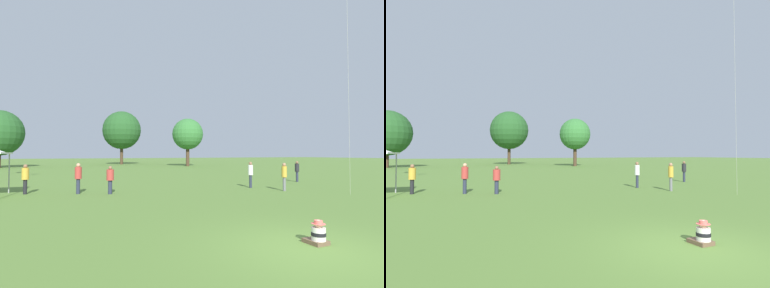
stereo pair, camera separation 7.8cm
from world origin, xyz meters
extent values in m
plane|color=#567A33|center=(0.00, 0.00, 0.00)|extent=(300.00, 300.00, 0.00)
cube|color=brown|center=(0.53, 0.33, 0.05)|extent=(0.42, 0.52, 0.10)
cylinder|color=silver|center=(0.53, 0.24, 0.26)|extent=(0.33, 0.33, 0.31)
cylinder|color=black|center=(0.53, 0.24, 0.26)|extent=(0.35, 0.35, 0.09)
sphere|color=#DBAD89|center=(0.53, 0.24, 0.50)|extent=(0.20, 0.20, 0.20)
cylinder|color=#E0665B|center=(0.53, 0.24, 0.50)|extent=(0.33, 0.33, 0.01)
cylinder|color=#E0665B|center=(0.53, 0.24, 0.54)|extent=(0.20, 0.20, 0.09)
cylinder|color=black|center=(-6.87, 13.50, 0.40)|extent=(0.27, 0.27, 0.80)
cylinder|color=gold|center=(-6.87, 13.50, 1.11)|extent=(0.48, 0.48, 0.63)
sphere|color=brown|center=(-6.87, 13.50, 1.52)|extent=(0.22, 0.22, 0.22)
cylinder|color=#282D42|center=(-4.22, 12.46, 0.41)|extent=(0.28, 0.28, 0.83)
cylinder|color=#B23833|center=(-4.22, 12.46, 1.15)|extent=(0.51, 0.51, 0.65)
sphere|color=tan|center=(-4.22, 12.46, 1.58)|extent=(0.22, 0.22, 0.22)
cylinder|color=#282D42|center=(-2.62, 11.68, 0.38)|extent=(0.26, 0.26, 0.75)
cylinder|color=#B23833|center=(-2.62, 11.68, 1.05)|extent=(0.47, 0.47, 0.59)
sphere|color=brown|center=(-2.62, 11.68, 1.43)|extent=(0.20, 0.20, 0.20)
cylinder|color=#282D42|center=(11.99, 12.99, 0.40)|extent=(0.26, 0.26, 0.80)
cylinder|color=#232328|center=(11.99, 12.99, 1.11)|extent=(0.47, 0.47, 0.63)
sphere|color=brown|center=(11.99, 12.99, 1.52)|extent=(0.22, 0.22, 0.22)
cylinder|color=#282D42|center=(6.20, 11.04, 0.41)|extent=(0.24, 0.24, 0.82)
cylinder|color=silver|center=(6.20, 11.04, 1.15)|extent=(0.44, 0.44, 0.65)
sphere|color=brown|center=(6.20, 11.04, 1.57)|extent=(0.22, 0.22, 0.22)
cylinder|color=slate|center=(7.03, 8.81, 0.41)|extent=(0.23, 0.23, 0.82)
cylinder|color=gold|center=(7.03, 8.81, 1.14)|extent=(0.43, 0.43, 0.65)
sphere|color=#A37556|center=(7.03, 8.81, 1.56)|extent=(0.22, 0.22, 0.22)
cylinder|color=#99999E|center=(-7.76, 14.47, 1.10)|extent=(0.07, 0.07, 2.20)
cylinder|color=#BCB7A8|center=(9.22, 6.13, 7.97)|extent=(0.01, 0.01, 15.94)
cylinder|color=#473323|center=(16.09, 44.23, 2.12)|extent=(0.62, 0.62, 4.24)
sphere|color=#337033|center=(16.09, 44.23, 5.78)|extent=(5.58, 5.58, 5.58)
cylinder|color=#473323|center=(6.98, 58.11, 2.49)|extent=(0.63, 0.63, 4.99)
sphere|color=#235123|center=(6.98, 58.11, 7.18)|extent=(7.95, 7.95, 7.95)
camera|label=1|loc=(-5.28, -5.18, 2.20)|focal=28.00mm
camera|label=2|loc=(-5.21, -5.21, 2.20)|focal=28.00mm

